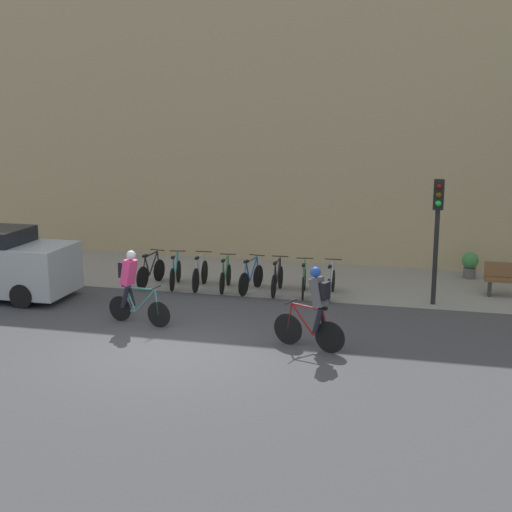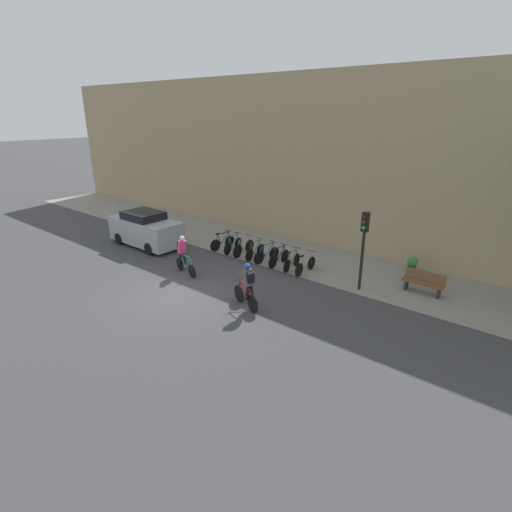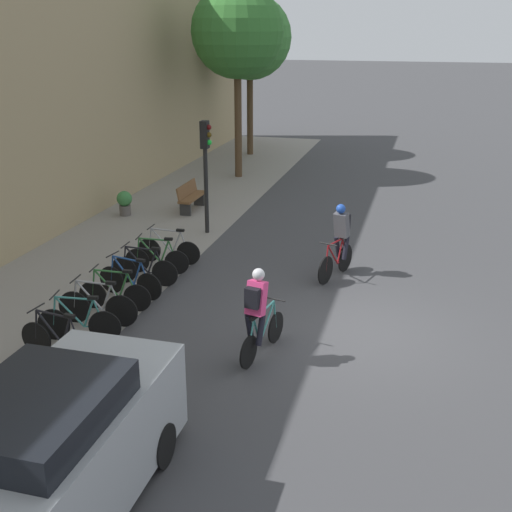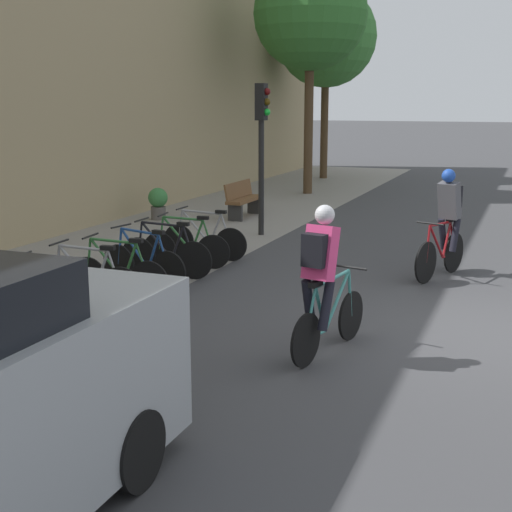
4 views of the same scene
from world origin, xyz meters
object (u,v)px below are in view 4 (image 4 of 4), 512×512
(cyclist_pink, at_px, (323,276))
(parked_bike_3, at_px, (118,274))
(parked_bike_1, at_px, (55,299))
(traffic_light_pole, at_px, (262,131))
(potted_plant, at_px, (158,202))
(parked_bike_2, at_px, (89,284))
(parked_bike_6, at_px, (186,246))
(parked_bike_4, at_px, (143,263))
(parked_bike_7, at_px, (205,239))
(parked_bike_5, at_px, (166,254))
(cyclist_grey, at_px, (447,220))
(parked_bike_0, at_px, (16,314))
(bench, at_px, (243,199))

(cyclist_pink, xyz_separation_m, parked_bike_3, (1.25, 3.46, -0.57))
(cyclist_pink, distance_m, parked_bike_1, 3.51)
(traffic_light_pole, relative_size, potted_plant, 4.12)
(parked_bike_2, xyz_separation_m, parked_bike_6, (2.93, -0.00, -0.02))
(parked_bike_4, distance_m, parked_bike_7, 2.20)
(parked_bike_3, distance_m, parked_bike_7, 2.93)
(parked_bike_7, xyz_separation_m, potted_plant, (3.68, 3.01, 0.05))
(parked_bike_2, relative_size, parked_bike_5, 1.02)
(cyclist_grey, xyz_separation_m, parked_bike_4, (-2.49, 4.26, -0.56))
(parked_bike_4, xyz_separation_m, parked_bike_6, (1.47, -0.00, -0.01))
(parked_bike_0, height_order, parked_bike_5, parked_bike_0)
(parked_bike_1, height_order, potted_plant, parked_bike_1)
(parked_bike_2, height_order, bench, parked_bike_2)
(parked_bike_3, relative_size, bench, 1.00)
(potted_plant, bearing_deg, parked_bike_7, -140.65)
(parked_bike_0, xyz_separation_m, potted_plant, (8.81, 3.01, 0.05))
(parked_bike_6, xyz_separation_m, traffic_light_pole, (3.39, -0.10, 1.86))
(parked_bike_0, bearing_deg, parked_bike_2, 0.01)
(parked_bike_6, bearing_deg, parked_bike_5, 179.99)
(parked_bike_4, xyz_separation_m, traffic_light_pole, (4.86, -0.10, 1.86))
(parked_bike_1, bearing_deg, parked_bike_4, -0.00)
(cyclist_pink, bearing_deg, parked_bike_7, 39.53)
(parked_bike_2, bearing_deg, parked_bike_6, -0.02)
(parked_bike_7, bearing_deg, parked_bike_3, 179.98)
(cyclist_pink, distance_m, traffic_light_pole, 7.73)
(cyclist_grey, height_order, parked_bike_1, cyclist_grey)
(parked_bike_2, bearing_deg, cyclist_grey, -47.20)
(parked_bike_7, bearing_deg, potted_plant, 39.35)
(cyclist_grey, bearing_deg, parked_bike_7, 93.81)
(cyclist_pink, distance_m, parked_bike_0, 3.63)
(parked_bike_3, relative_size, parked_bike_5, 0.96)
(bench, bearing_deg, cyclist_pink, -152.50)
(cyclist_pink, bearing_deg, traffic_light_pole, 26.09)
(cyclist_pink, distance_m, parked_bike_4, 4.02)
(cyclist_pink, relative_size, parked_bike_1, 1.08)
(potted_plant, bearing_deg, parked_bike_4, -152.86)
(parked_bike_3, distance_m, parked_bike_4, 0.73)
(cyclist_grey, xyz_separation_m, parked_bike_1, (-4.68, 4.27, -0.56))
(parked_bike_1, relative_size, parked_bike_4, 1.00)
(parked_bike_6, bearing_deg, potted_plant, 34.36)
(cyclist_pink, bearing_deg, potted_plant, 39.45)
(parked_bike_6, height_order, bench, parked_bike_6)
(parked_bike_5, distance_m, parked_bike_6, 0.73)
(parked_bike_1, relative_size, parked_bike_7, 0.97)
(traffic_light_pole, xyz_separation_m, bench, (2.09, 1.30, -1.78))
(parked_bike_3, relative_size, parked_bike_6, 1.00)
(parked_bike_0, bearing_deg, parked_bike_7, -0.02)
(parked_bike_2, xyz_separation_m, traffic_light_pole, (6.32, -0.10, 1.84))
(traffic_light_pole, bearing_deg, parked_bike_6, 178.25)
(parked_bike_5, bearing_deg, parked_bike_1, 179.99)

